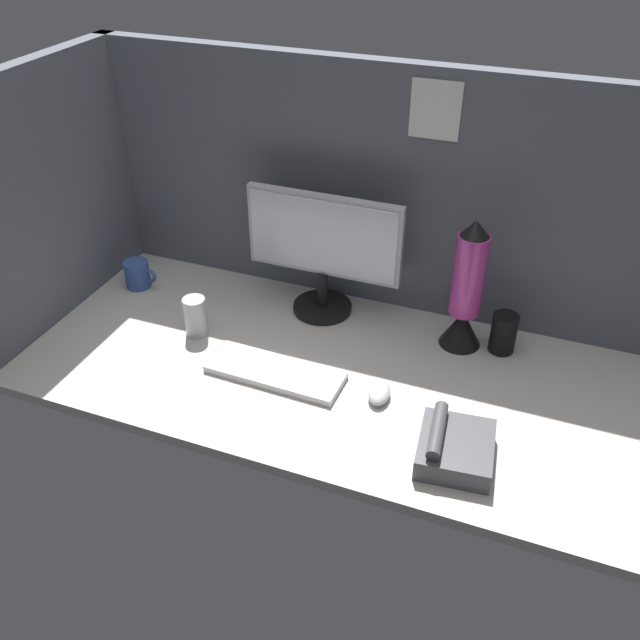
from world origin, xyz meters
TOP-DOWN VIEW (x-y plane):
  - ground_plane at (0.00, 0.00)cm, footprint 180.00×80.00cm
  - cubicle_wall_back at (0.02, 37.50)cm, footprint 180.00×5.50cm
  - cubicle_wall_side at (-87.50, 0.00)cm, footprint 5.00×80.00cm
  - monitor at (-13.40, 25.12)cm, footprint 46.68×18.00cm
  - keyboard at (-13.98, -9.64)cm, footprint 37.37×14.10cm
  - mouse at (14.78, -8.42)cm, footprint 6.70×10.20cm
  - mug_steel at (-43.31, 0.30)cm, footprint 6.57×6.57cm
  - mug_black_travel at (40.94, 23.53)cm, footprint 7.22×7.22cm
  - mug_ceramic_blue at (-73.67, 16.07)cm, footprint 11.15×7.91cm
  - lava_lamp at (29.36, 22.60)cm, footprint 11.86×11.86cm
  - desk_phone at (36.90, -22.33)cm, footprint 18.85×20.63cm

SIDE VIEW (x-z plane):
  - ground_plane at x=0.00cm, z-range -3.00..0.00cm
  - keyboard at x=-13.98cm, z-range 0.00..2.00cm
  - mouse at x=14.78cm, z-range 0.00..3.40cm
  - desk_phone at x=36.90cm, z-range -1.21..7.59cm
  - mug_ceramic_blue at x=-73.67cm, z-range 0.02..8.86cm
  - mug_black_travel at x=40.94cm, z-range 0.00..11.61cm
  - mug_steel at x=-43.31cm, z-range 0.00..11.71cm
  - lava_lamp at x=29.36cm, z-range -3.12..35.68cm
  - monitor at x=-13.40cm, z-range 2.43..40.12cm
  - cubicle_wall_side at x=-87.50cm, z-range 0.00..72.37cm
  - cubicle_wall_back at x=0.02cm, z-range 0.03..72.40cm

